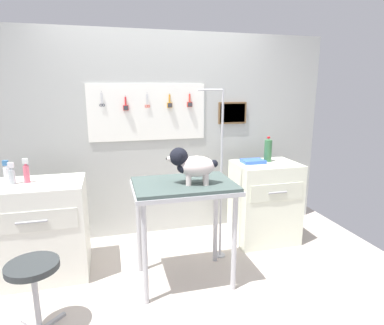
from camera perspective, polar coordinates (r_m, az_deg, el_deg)
ground at (r=2.98m, az=-1.23°, el=-22.03°), size 4.40×4.00×0.04m
rear_wall_panel at (r=3.74m, az=-5.87°, el=4.70°), size 4.00×0.11×2.30m
grooming_table at (r=2.77m, az=-1.43°, el=-5.71°), size 0.86×0.61×0.91m
grooming_arm at (r=3.19m, az=5.02°, el=-3.52°), size 0.30×0.11×1.68m
dog at (r=2.66m, az=-0.10°, el=-0.38°), size 0.42×0.25×0.31m
counter_left at (r=3.29m, az=-25.07°, el=-10.63°), size 0.80×0.58×0.88m
cabinet_right at (r=3.73m, az=12.63°, el=-6.79°), size 0.68×0.54×0.89m
stool at (r=2.56m, az=-26.14°, el=-17.51°), size 0.35×0.35×0.54m
spray_bottle_short at (r=3.19m, az=-29.13°, el=-1.93°), size 0.05×0.05×0.19m
conditioner_bottle at (r=3.29m, az=-29.84°, el=-1.58°), size 0.05×0.05×0.19m
pump_bottle_white at (r=3.17m, az=-27.13°, el=-1.55°), size 0.05×0.05×0.22m
soda_bottle at (r=3.67m, az=13.24°, el=2.18°), size 0.08×0.08×0.28m
supply_tray at (r=3.58m, az=10.68°, el=0.22°), size 0.24×0.18×0.04m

